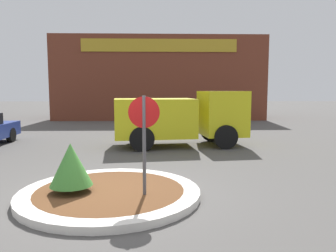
# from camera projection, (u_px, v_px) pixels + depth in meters

# --- Properties ---
(ground_plane) EXTENTS (120.00, 120.00, 0.00)m
(ground_plane) POSITION_uv_depth(u_px,v_px,m) (110.00, 197.00, 6.79)
(ground_plane) COLOR #514F4C
(traffic_island) EXTENTS (3.73, 3.73, 0.15)m
(traffic_island) POSITION_uv_depth(u_px,v_px,m) (110.00, 193.00, 6.78)
(traffic_island) COLOR silver
(traffic_island) RESTS_ON ground_plane
(stop_sign) EXTENTS (0.61, 0.07, 2.09)m
(stop_sign) POSITION_uv_depth(u_px,v_px,m) (144.00, 130.00, 6.34)
(stop_sign) COLOR #4C4C51
(stop_sign) RESTS_ON ground_plane
(island_shrub) EXTENTS (0.85, 0.85, 1.00)m
(island_shrub) POSITION_uv_depth(u_px,v_px,m) (71.00, 164.00, 6.57)
(island_shrub) COLOR brown
(island_shrub) RESTS_ON traffic_island
(utility_truck) EXTENTS (5.28, 2.62, 2.17)m
(utility_truck) POSITION_uv_depth(u_px,v_px,m) (180.00, 117.00, 12.86)
(utility_truck) COLOR gold
(utility_truck) RESTS_ON ground_plane
(storefront_building) EXTENTS (15.70, 6.07, 6.17)m
(storefront_building) POSITION_uv_depth(u_px,v_px,m) (159.00, 79.00, 26.33)
(storefront_building) COLOR brown
(storefront_building) RESTS_ON ground_plane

